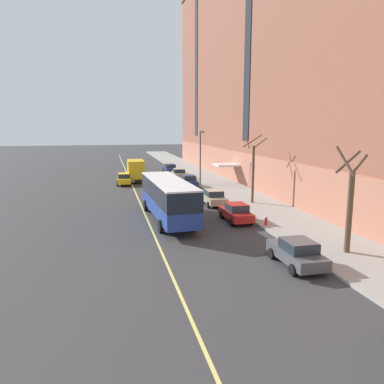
# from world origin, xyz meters

# --- Properties ---
(ground_plane) EXTENTS (260.00, 260.00, 0.00)m
(ground_plane) POSITION_xyz_m (0.00, 0.00, 0.00)
(ground_plane) COLOR #38383A
(sidewalk) EXTENTS (5.99, 160.00, 0.15)m
(sidewalk) POSITION_xyz_m (9.86, 3.00, 0.07)
(sidewalk) COLOR #9E9B93
(sidewalk) RESTS_ON ground
(apartment_facade) EXTENTS (15.20, 110.00, 35.43)m
(apartment_facade) POSITION_xyz_m (18.84, 0.00, 17.70)
(apartment_facade) COLOR #935642
(apartment_facade) RESTS_ON ground
(city_bus) EXTENTS (3.32, 11.87, 3.45)m
(city_bus) POSITION_xyz_m (0.16, -1.75, 2.02)
(city_bus) COLOR navy
(city_bus) RESTS_ON ground
(parked_car_darkgray_0) EXTENTS (1.99, 4.29, 1.56)m
(parked_car_darkgray_0) POSITION_xyz_m (5.63, -13.69, 0.78)
(parked_car_darkgray_0) COLOR #4C4C51
(parked_car_darkgray_0) RESTS_ON ground
(parked_car_navy_1) EXTENTS (1.95, 4.41, 1.56)m
(parked_car_navy_1) POSITION_xyz_m (5.56, 15.09, 0.78)
(parked_car_navy_1) COLOR navy
(parked_car_navy_1) RESTS_ON ground
(parked_car_champagne_2) EXTENTS (1.95, 4.45, 1.56)m
(parked_car_champagne_2) POSITION_xyz_m (5.61, 3.43, 0.78)
(parked_car_champagne_2) COLOR #BCAD89
(parked_car_champagne_2) RESTS_ON ground
(parked_car_navy_3) EXTENTS (2.08, 4.64, 1.56)m
(parked_car_navy_3) POSITION_xyz_m (5.55, 29.88, 0.78)
(parked_car_navy_3) COLOR navy
(parked_car_navy_3) RESTS_ON ground
(parked_car_red_4) EXTENTS (1.93, 4.22, 1.56)m
(parked_car_red_4) POSITION_xyz_m (5.60, -3.43, 0.78)
(parked_car_red_4) COLOR #B21E19
(parked_car_red_4) RESTS_ON ground
(parked_car_champagne_5) EXTENTS (2.12, 4.44, 1.56)m
(parked_car_champagne_5) POSITION_xyz_m (5.76, 22.88, 0.78)
(parked_car_champagne_5) COLOR #BCAD89
(parked_car_champagne_5) RESTS_ON ground
(box_truck) EXTENTS (2.44, 6.60, 3.11)m
(box_truck) POSITION_xyz_m (-0.81, 21.43, 1.75)
(box_truck) COLOR gold
(box_truck) RESTS_ON ground
(taxi_cab) EXTENTS (2.04, 4.57, 1.56)m
(taxi_cab) POSITION_xyz_m (-2.58, 18.99, 0.78)
(taxi_cab) COLOR yellow
(taxi_cab) RESTS_ON ground
(street_tree_near_corner) EXTENTS (1.84, 1.85, 6.53)m
(street_tree_near_corner) POSITION_xyz_m (9.60, -12.57, 3.23)
(street_tree_near_corner) COLOR brown
(street_tree_near_corner) RESTS_ON sidewalk
(street_tree_mid_block) EXTENTS (1.96, 1.83, 7.00)m
(street_tree_mid_block) POSITION_xyz_m (9.64, 3.08, 3.62)
(street_tree_mid_block) COLOR brown
(street_tree_mid_block) RESTS_ON sidewalk
(street_lamp) EXTENTS (0.36, 1.48, 7.09)m
(street_lamp) POSITION_xyz_m (7.46, 16.15, 4.48)
(street_lamp) COLOR #2D2D30
(street_lamp) RESTS_ON sidewalk
(fire_hydrant) EXTENTS (0.42, 0.24, 0.72)m
(fire_hydrant) POSITION_xyz_m (7.36, -5.53, 0.49)
(fire_hydrant) COLOR red
(fire_hydrant) RESTS_ON sidewalk
(lane_centerline) EXTENTS (0.16, 140.00, 0.01)m
(lane_centerline) POSITION_xyz_m (-1.54, 3.00, 0.00)
(lane_centerline) COLOR #E0D66B
(lane_centerline) RESTS_ON ground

